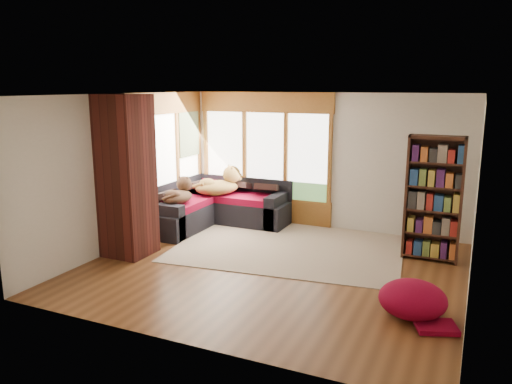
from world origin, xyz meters
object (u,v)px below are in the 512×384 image
Objects in this scene: pouf at (413,298)px; dog_brindle at (179,195)px; bookshelf at (433,199)px; brick_chimney at (126,176)px; sectional_sofa at (214,211)px; dog_tan at (220,185)px; area_rug at (290,246)px.

pouf is 1.04× the size of dog_brindle.
bookshelf reaches higher than dog_brindle.
brick_chimney is 1.31× the size of bookshelf.
brick_chimney reaches higher than pouf.
pouf is (4.11, -2.50, -0.07)m from sectional_sofa.
dog_tan is 1.30× the size of dog_brindle.
area_rug is 4.85× the size of dog_brindle.
dog_brindle is at bearing -156.11° from dog_tan.
dog_tan is at bearing 172.65° from bookshelf.
bookshelf is (4.54, 1.74, -0.31)m from brick_chimney.
dog_tan is at bearing 146.32° from pouf.
brick_chimney reaches higher than dog_brindle.
brick_chimney reaches higher than sectional_sofa.
pouf is 0.80× the size of dog_tan.
brick_chimney is 4.70m from pouf.
bookshelf is at bearing 90.37° from pouf.
dog_tan is at bearing 77.99° from brick_chimney.
area_rug is 3.74× the size of dog_tan.
area_rug is at bearing -172.12° from bookshelf.
dog_tan is (0.48, 2.26, -0.51)m from brick_chimney.
dog_brindle is (-4.42, -0.43, -0.25)m from bookshelf.
brick_chimney is 3.22× the size of pouf.
dog_tan is (-4.07, 2.71, 0.56)m from pouf.
sectional_sofa reaches higher than pouf.
sectional_sofa is 0.91m from dog_brindle.
sectional_sofa reaches higher than area_rug.
brick_chimney is 1.18× the size of sectional_sofa.
brick_chimney is at bearing -147.48° from dog_tan.
pouf is at bearing -29.97° from sectional_sofa.
pouf is at bearing -89.63° from bookshelf.
dog_brindle is at bearing -176.99° from area_rug.
dog_brindle is (0.12, 1.31, -0.56)m from brick_chimney.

